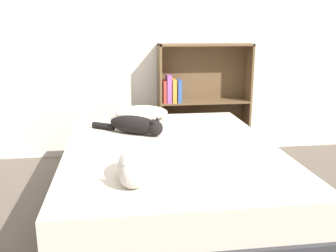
{
  "coord_description": "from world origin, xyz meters",
  "views": [
    {
      "loc": [
        -0.35,
        -2.42,
        1.29
      ],
      "look_at": [
        0.0,
        0.15,
        0.6
      ],
      "focal_mm": 40.0,
      "sensor_mm": 36.0,
      "label": 1
    }
  ],
  "objects": [
    {
      "name": "wall_back",
      "position": [
        0.0,
        1.37,
        1.25
      ],
      "size": [
        8.0,
        0.06,
        2.5
      ],
      "color": "silver",
      "rests_on": "ground_plane"
    },
    {
      "name": "cat_dark",
      "position": [
        -0.22,
        0.33,
        0.57
      ],
      "size": [
        0.55,
        0.4,
        0.14
      ],
      "rotation": [
        0.0,
        0.0,
        5.71
      ],
      "color": "black",
      "rests_on": "bed"
    },
    {
      "name": "ground_plane",
      "position": [
        0.0,
        0.0,
        0.0
      ],
      "size": [
        8.0,
        8.0,
        0.0
      ],
      "primitive_type": "plane",
      "color": "brown"
    },
    {
      "name": "bed",
      "position": [
        0.0,
        0.0,
        0.25
      ],
      "size": [
        1.46,
        1.99,
        0.5
      ],
      "color": "#333338",
      "rests_on": "ground_plane"
    },
    {
      "name": "cat_light",
      "position": [
        -0.29,
        -0.56,
        0.57
      ],
      "size": [
        0.17,
        0.51,
        0.17
      ],
      "rotation": [
        0.0,
        0.0,
        4.69
      ],
      "color": "beige",
      "rests_on": "bed"
    },
    {
      "name": "pillow",
      "position": [
        -0.15,
        0.78,
        0.56
      ],
      "size": [
        0.46,
        0.36,
        0.12
      ],
      "color": "beige",
      "rests_on": "bed"
    },
    {
      "name": "bookshelf",
      "position": [
        0.48,
        1.25,
        0.58
      ],
      "size": [
        0.92,
        0.26,
        1.14
      ],
      "color": "brown",
      "rests_on": "ground_plane"
    }
  ]
}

